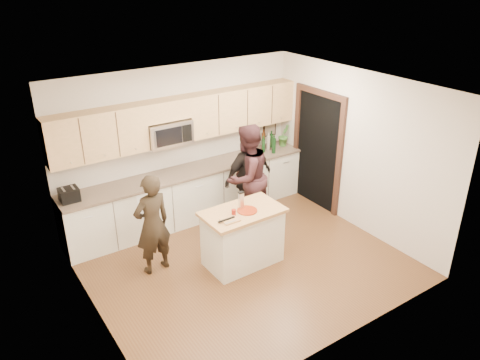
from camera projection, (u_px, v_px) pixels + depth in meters
floor at (244, 262)px, 7.22m from camera, size 4.50×4.50×0.00m
room_shell at (245, 158)px, 6.49m from camera, size 4.52×4.02×2.71m
back_cabinetry at (191, 194)px, 8.29m from camera, size 4.50×0.66×0.94m
upper_cabinetry at (185, 117)px, 7.84m from camera, size 4.50×0.33×0.75m
microwave at (168, 133)px, 7.72m from camera, size 0.76×0.41×0.40m
doorway at (317, 146)px, 8.54m from camera, size 0.06×1.25×2.20m
framed_picture at (270, 127)px, 9.16m from camera, size 0.30×0.03×0.38m
dish_towel at (144, 195)px, 7.53m from camera, size 0.34×0.60×0.48m
island at (243, 237)px, 7.03m from camera, size 1.21×0.71×0.90m
red_plate at (247, 210)px, 6.83m from camera, size 0.30×0.30×0.02m
box_grater at (241, 199)px, 6.85m from camera, size 0.08×0.06×0.25m
drink_glass at (234, 212)px, 6.69m from camera, size 0.06×0.06×0.10m
cutting_board at (230, 220)px, 6.58m from camera, size 0.24×0.20×0.02m
tongs at (226, 219)px, 6.55m from camera, size 0.27×0.03×0.02m
knife at (230, 222)px, 6.50m from camera, size 0.18×0.03×0.01m
toaster at (69, 195)px, 7.00m from camera, size 0.28×0.25×0.21m
bottle_cluster at (268, 142)px, 8.89m from camera, size 0.35×0.37×0.38m
orchid at (284, 135)px, 9.09m from camera, size 0.29×0.27×0.42m
woman_left at (152, 224)px, 6.73m from camera, size 0.60×0.43×1.55m
woman_center at (247, 177)px, 7.88m from camera, size 1.05×0.91×1.84m
woman_right at (248, 177)px, 8.09m from camera, size 1.00×0.48×1.66m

